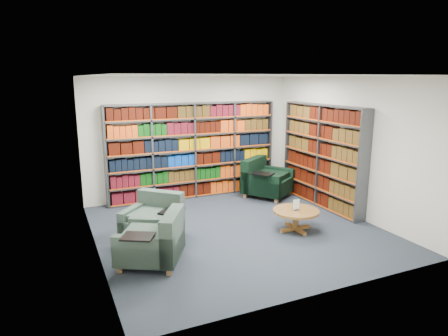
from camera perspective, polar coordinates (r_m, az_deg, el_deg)
name	(u,v)px	position (r m, az deg, el deg)	size (l,w,h in m)	color
room_shell	(238,156)	(7.15, 1.96, 1.77)	(5.02, 5.02, 2.82)	#1F2331
bookshelf_back	(194,151)	(9.33, -4.36, 2.44)	(4.00, 0.28, 2.20)	#47494F
bookshelf_right	(322,156)	(8.94, 13.84, 1.65)	(0.28, 2.50, 2.20)	#47494F
chair_teal_left	(155,220)	(7.19, -9.86, -7.34)	(1.21, 1.21, 0.78)	#072B3B
chair_green_right	(264,181)	(9.58, 5.79, -1.85)	(1.36, 1.36, 0.89)	black
chair_teal_front	(156,243)	(6.22, -9.68, -10.45)	(1.22, 1.22, 0.81)	#072B3B
coffee_table	(296,214)	(7.49, 10.23, -6.50)	(0.84, 0.84, 0.59)	olive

